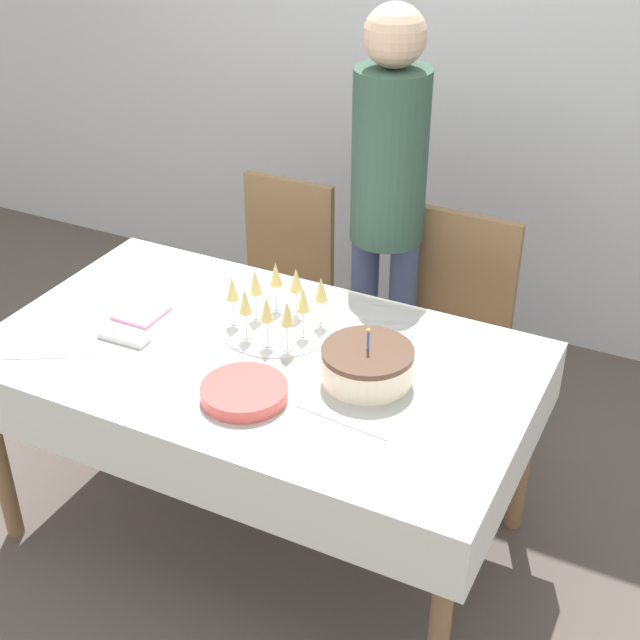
# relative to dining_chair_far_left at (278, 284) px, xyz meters

# --- Properties ---
(ground_plane) EXTENTS (12.00, 12.00, 0.00)m
(ground_plane) POSITION_rel_dining_chair_far_left_xyz_m (0.38, -0.82, -0.51)
(ground_plane) COLOR #564C47
(wall_back) EXTENTS (8.00, 0.05, 2.70)m
(wall_back) POSITION_rel_dining_chair_far_left_xyz_m (0.38, 0.93, 0.84)
(wall_back) COLOR silver
(wall_back) RESTS_ON ground_plane
(dining_table) EXTENTS (1.74, 0.99, 0.76)m
(dining_table) POSITION_rel_dining_chair_far_left_xyz_m (0.38, -0.82, 0.15)
(dining_table) COLOR white
(dining_table) RESTS_ON ground_plane
(dining_chair_far_left) EXTENTS (0.42, 0.42, 0.94)m
(dining_chair_far_left) POSITION_rel_dining_chair_far_left_xyz_m (0.00, 0.00, 0.00)
(dining_chair_far_left) COLOR olive
(dining_chair_far_left) RESTS_ON ground_plane
(dining_chair_far_right) EXTENTS (0.43, 0.43, 0.94)m
(dining_chair_far_right) POSITION_rel_dining_chair_far_left_xyz_m (0.77, -0.00, 0.00)
(dining_chair_far_right) COLOR olive
(dining_chair_far_right) RESTS_ON ground_plane
(birthday_cake) EXTENTS (0.28, 0.28, 0.18)m
(birthday_cake) POSITION_rel_dining_chair_far_left_xyz_m (0.75, -0.80, 0.30)
(birthday_cake) COLOR beige
(birthday_cake) RESTS_ON dining_table
(champagne_tray) EXTENTS (0.38, 0.38, 0.18)m
(champagne_tray) POSITION_rel_dining_chair_far_left_xyz_m (0.37, -0.66, 0.33)
(champagne_tray) COLOR silver
(champagne_tray) RESTS_ON dining_table
(plate_stack_main) EXTENTS (0.26, 0.26, 0.04)m
(plate_stack_main) POSITION_rel_dining_chair_far_left_xyz_m (0.47, -1.05, 0.27)
(plate_stack_main) COLOR #CC4C47
(plate_stack_main) RESTS_ON dining_table
(cake_knife) EXTENTS (0.30, 0.05, 0.00)m
(cake_knife) POSITION_rel_dining_chair_far_left_xyz_m (0.78, -1.02, 0.25)
(cake_knife) COLOR silver
(cake_knife) RESTS_ON dining_table
(fork_pile) EXTENTS (0.17, 0.06, 0.02)m
(fork_pile) POSITION_rel_dining_chair_far_left_xyz_m (-0.04, -0.94, 0.26)
(fork_pile) COLOR silver
(fork_pile) RESTS_ON dining_table
(napkin_pile) EXTENTS (0.15, 0.15, 0.01)m
(napkin_pile) POSITION_rel_dining_chair_far_left_xyz_m (-0.09, -0.79, 0.26)
(napkin_pile) COLOR pink
(napkin_pile) RESTS_ON dining_table
(person_standing) EXTENTS (0.28, 0.28, 1.69)m
(person_standing) POSITION_rel_dining_chair_far_left_xyz_m (0.47, 0.02, 0.51)
(person_standing) COLOR #3F4C72
(person_standing) RESTS_ON ground_plane
(gift_bag) EXTENTS (0.23, 0.14, 0.33)m
(gift_bag) POSITION_rel_dining_chair_far_left_xyz_m (-0.79, -0.56, -0.35)
(gift_bag) COLOR orange
(gift_bag) RESTS_ON ground_plane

